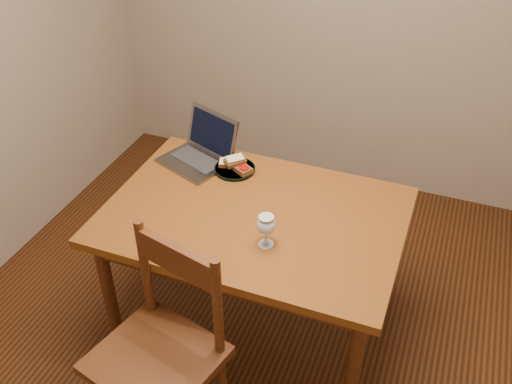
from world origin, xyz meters
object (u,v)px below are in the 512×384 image
(chair, at_px, (159,345))
(table, at_px, (254,228))
(plate, at_px, (235,169))
(milk_glass, at_px, (266,231))
(laptop, at_px, (202,148))

(chair, bearing_deg, table, 91.36)
(plate, height_order, milk_glass, milk_glass)
(milk_glass, xyz_separation_m, laptop, (-0.52, 0.49, -0.01))
(chair, xyz_separation_m, milk_glass, (0.27, 0.46, 0.29))
(table, distance_m, milk_glass, 0.27)
(chair, relative_size, plate, 2.72)
(table, bearing_deg, chair, -102.61)
(chair, relative_size, milk_glass, 3.64)
(table, relative_size, milk_glass, 8.72)
(table, xyz_separation_m, plate, (-0.21, 0.27, 0.09))
(chair, relative_size, laptop, 1.35)
(table, height_order, laptop, laptop)
(plate, bearing_deg, chair, -86.05)
(plate, distance_m, milk_glass, 0.56)
(milk_glass, bearing_deg, laptop, 136.62)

